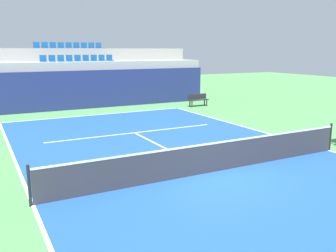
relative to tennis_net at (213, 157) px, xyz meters
name	(u,v)px	position (x,y,z in m)	size (l,w,h in m)	color
ground_plane	(212,172)	(0.00, 0.00, -0.51)	(80.00, 80.00, 0.00)	#4C8C4C
court_surface	(212,172)	(0.00, 0.00, -0.50)	(11.00, 24.00, 0.01)	#1E4C99
baseline_far	(99,115)	(0.00, 11.95, -0.50)	(11.00, 0.10, 0.00)	white
sideline_left	(33,205)	(-5.45, 0.00, -0.50)	(0.10, 24.00, 0.00)	white
sideline_right	(328,150)	(5.45, 0.00, -0.50)	(0.10, 24.00, 0.00)	white
service_line_far	(134,133)	(0.00, 6.40, -0.50)	(8.26, 0.10, 0.00)	white
centre_service_line	(166,149)	(0.00, 3.20, -0.50)	(0.10, 6.40, 0.00)	white
back_wall	(85,90)	(0.00, 14.72, 0.75)	(17.94, 0.30, 2.52)	navy
stands_tier_lower	(80,84)	(0.00, 16.07, 1.03)	(17.94, 2.40, 3.07)	#9E9E99
stands_tier_upper	(71,75)	(0.00, 18.47, 1.47)	(17.94, 2.40, 3.96)	#9E9E99
seating_row_lower	(78,59)	(0.00, 16.16, 2.69)	(5.00, 0.44, 0.44)	#145193
seating_row_upper	(69,47)	(0.00, 18.56, 3.57)	(5.00, 0.44, 0.44)	#145193
tennis_net	(213,157)	(0.00, 0.00, 0.00)	(11.08, 0.08, 1.07)	black
player_bench	(198,99)	(7.16, 12.07, 0.00)	(1.50, 0.40, 0.85)	#232328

